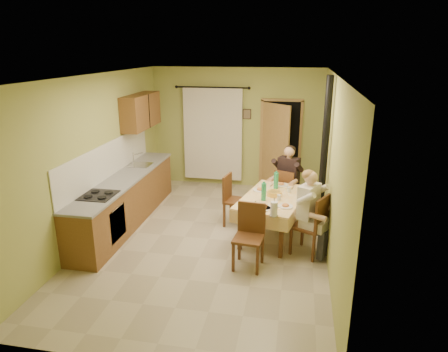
% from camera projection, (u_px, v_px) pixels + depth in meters
% --- Properties ---
extents(floor, '(4.00, 6.00, 0.01)m').
position_uv_depth(floor, '(209.00, 239.00, 7.04)').
color(floor, tan).
rests_on(floor, ground).
extents(room_shell, '(4.04, 6.04, 2.82)m').
position_uv_depth(room_shell, '(208.00, 138.00, 6.48)').
color(room_shell, '#A5AC58').
rests_on(room_shell, ground).
extents(kitchen_run, '(0.64, 3.64, 1.56)m').
position_uv_depth(kitchen_run, '(126.00, 199.00, 7.57)').
color(kitchen_run, brown).
rests_on(kitchen_run, ground).
extents(upper_cabinets, '(0.35, 1.40, 0.70)m').
position_uv_depth(upper_cabinets, '(141.00, 111.00, 8.35)').
color(upper_cabinets, brown).
rests_on(upper_cabinets, room_shell).
extents(curtain, '(1.70, 0.07, 2.22)m').
position_uv_depth(curtain, '(213.00, 134.00, 9.46)').
color(curtain, black).
rests_on(curtain, ground).
extents(doorway, '(0.96, 0.59, 2.15)m').
position_uv_depth(doorway, '(278.00, 146.00, 9.20)').
color(doorway, black).
rests_on(doorway, ground).
extents(dining_table, '(1.31, 1.80, 0.76)m').
position_uv_depth(dining_table, '(272.00, 217.00, 7.02)').
color(dining_table, '#E8BF7A').
rests_on(dining_table, ground).
extents(tableware, '(0.73, 1.64, 0.33)m').
position_uv_depth(tableware, '(272.00, 195.00, 6.78)').
color(tableware, white).
rests_on(tableware, dining_table).
extents(chair_far, '(0.52, 0.52, 0.96)m').
position_uv_depth(chair_far, '(286.00, 201.00, 7.98)').
color(chair_far, '#532F16').
rests_on(chair_far, ground).
extents(chair_near, '(0.47, 0.47, 0.99)m').
position_uv_depth(chair_near, '(248.00, 249.00, 6.07)').
color(chair_near, '#532F16').
rests_on(chair_near, ground).
extents(chair_right, '(0.62, 0.62, 1.03)m').
position_uv_depth(chair_right, '(309.00, 237.00, 6.45)').
color(chair_right, '#532F16').
rests_on(chair_right, ground).
extents(chair_left, '(0.48, 0.48, 0.98)m').
position_uv_depth(chair_left, '(236.00, 210.00, 7.53)').
color(chair_left, '#532F16').
rests_on(chair_left, ground).
extents(man_far, '(0.65, 0.59, 1.39)m').
position_uv_depth(man_far, '(288.00, 173.00, 7.81)').
color(man_far, black).
rests_on(man_far, chair_far).
extents(man_right, '(0.62, 0.65, 1.39)m').
position_uv_depth(man_right, '(310.00, 203.00, 6.28)').
color(man_right, beige).
rests_on(man_right, chair_right).
extents(stove_flue, '(0.24, 0.24, 2.80)m').
position_uv_depth(stove_flue, '(322.00, 180.00, 6.95)').
color(stove_flue, black).
rests_on(stove_flue, ground).
extents(picture_back, '(0.19, 0.03, 0.23)m').
position_uv_depth(picture_back, '(247.00, 114.00, 9.24)').
color(picture_back, black).
rests_on(picture_back, room_shell).
extents(picture_right, '(0.03, 0.31, 0.21)m').
position_uv_depth(picture_right, '(328.00, 127.00, 7.25)').
color(picture_right, brown).
rests_on(picture_right, room_shell).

